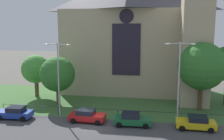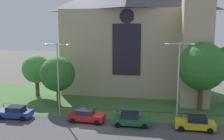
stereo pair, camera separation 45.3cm
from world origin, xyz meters
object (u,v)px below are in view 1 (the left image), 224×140
(parked_car_green, at_px, (132,119))
(church_building, at_px, (134,32))
(tree_right_near, at_px, (202,66))
(streetlamp_far, at_px, (179,73))
(parked_car_blue, at_px, (15,113))
(parked_car_yellow, at_px, (196,123))
(streetlamp_near, at_px, (58,71))
(parked_car_red, at_px, (87,116))
(tree_left_near, at_px, (57,74))
(tree_left_far, at_px, (36,69))

(parked_car_green, bearing_deg, church_building, 91.87)
(tree_right_near, xyz_separation_m, streetlamp_far, (-3.42, -5.04, -0.12))
(parked_car_blue, bearing_deg, parked_car_yellow, 178.50)
(tree_right_near, relative_size, streetlamp_near, 1.00)
(church_building, xyz_separation_m, parked_car_green, (1.16, -16.90, -9.53))
(parked_car_red, xyz_separation_m, parked_car_yellow, (12.37, -0.29, 0.00))
(parked_car_yellow, bearing_deg, church_building, -62.36)
(tree_left_near, xyz_separation_m, parked_car_blue, (-3.14, -6.36, -3.74))
(tree_right_near, relative_size, tree_left_far, 1.36)
(streetlamp_far, relative_size, parked_car_yellow, 2.23)
(streetlamp_far, bearing_deg, tree_left_far, 158.96)
(church_building, bearing_deg, parked_car_red, -104.21)
(streetlamp_near, height_order, parked_car_blue, streetlamp_near)
(tree_right_near, relative_size, tree_left_near, 1.31)
(tree_left_far, bearing_deg, streetlamp_near, -49.83)
(tree_left_near, relative_size, streetlamp_far, 0.74)
(tree_right_near, relative_size, parked_car_green, 2.16)
(parked_car_yellow, bearing_deg, parked_car_blue, 1.93)
(tree_left_far, bearing_deg, parked_car_red, -41.83)
(streetlamp_far, distance_m, parked_car_red, 11.84)
(tree_right_near, height_order, parked_car_red, tree_right_near)
(church_building, relative_size, tree_right_near, 2.82)
(streetlamp_near, relative_size, parked_car_blue, 2.17)
(parked_car_blue, height_order, parked_car_red, same)
(tree_right_near, bearing_deg, tree_left_far, 172.60)
(parked_car_green, bearing_deg, tree_left_far, 146.13)
(tree_left_far, xyz_separation_m, streetlamp_far, (21.55, -8.29, 1.44))
(tree_right_near, xyz_separation_m, parked_car_yellow, (-1.59, -6.90, -5.29))
(tree_right_near, height_order, parked_car_yellow, tree_right_near)
(tree_left_far, distance_m, parked_car_green, 19.62)
(church_building, xyz_separation_m, tree_left_near, (-10.08, -10.57, -5.79))
(parked_car_red, bearing_deg, streetlamp_near, 161.42)
(parked_car_blue, bearing_deg, tree_left_near, -117.90)
(streetlamp_far, bearing_deg, streetlamp_near, -180.00)
(church_building, distance_m, streetlamp_far, 16.88)
(parked_car_blue, bearing_deg, tree_left_far, -80.58)
(church_building, bearing_deg, parked_car_green, -86.09)
(streetlamp_near, relative_size, parked_car_green, 2.17)
(parked_car_red, bearing_deg, parked_car_blue, -175.16)
(tree_left_far, height_order, streetlamp_near, streetlamp_near)
(streetlamp_near, bearing_deg, tree_right_near, 15.68)
(parked_car_blue, bearing_deg, parked_car_green, 178.49)
(tree_right_near, bearing_deg, streetlamp_far, -124.17)
(tree_left_near, distance_m, parked_car_red, 9.21)
(streetlamp_far, xyz_separation_m, parked_car_blue, (-19.56, -1.90, -5.17))
(tree_left_near, distance_m, parked_car_yellow, 19.67)
(tree_left_near, height_order, parked_car_yellow, tree_left_near)
(parked_car_red, bearing_deg, tree_left_far, 140.91)
(parked_car_yellow, bearing_deg, parked_car_red, 0.49)
(parked_car_yellow, bearing_deg, streetlamp_near, -4.63)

